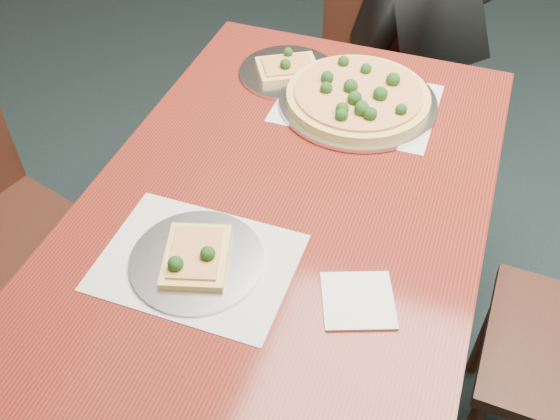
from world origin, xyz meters
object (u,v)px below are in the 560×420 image
(dining_table, at_px, (280,237))
(slice_plate_near, at_px, (196,258))
(chair_far, at_px, (371,52))
(slice_plate_far, at_px, (288,70))
(pizza_pan, at_px, (358,97))

(dining_table, distance_m, slice_plate_near, 0.26)
(chair_far, relative_size, slice_plate_near, 3.25)
(chair_far, xyz_separation_m, slice_plate_far, (-0.13, -0.59, 0.25))
(dining_table, relative_size, slice_plate_far, 5.36)
(dining_table, bearing_deg, pizza_pan, 82.24)
(chair_far, distance_m, pizza_pan, 0.72)
(pizza_pan, relative_size, slice_plate_near, 1.53)
(pizza_pan, height_order, slice_plate_far, pizza_pan)
(pizza_pan, bearing_deg, slice_plate_far, 160.99)
(chair_far, relative_size, pizza_pan, 2.12)
(pizza_pan, xyz_separation_m, slice_plate_far, (-0.23, 0.08, -0.01))
(dining_table, distance_m, chair_far, 1.13)
(chair_far, distance_m, slice_plate_far, 0.65)
(pizza_pan, xyz_separation_m, slice_plate_near, (-0.17, -0.66, -0.01))
(dining_table, relative_size, slice_plate_near, 5.36)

